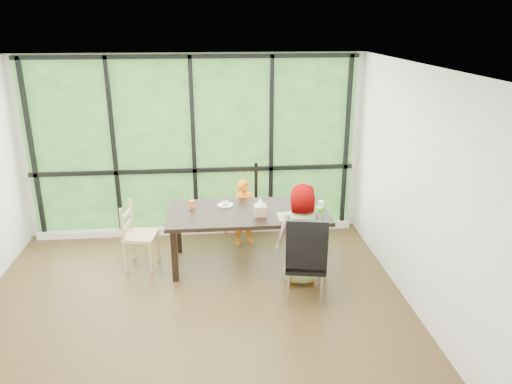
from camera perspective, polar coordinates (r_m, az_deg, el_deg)
ground at (r=5.83m, az=-7.19°, el=-13.38°), size 5.00×5.00×0.00m
back_wall at (r=7.37m, az=-7.23°, el=5.25°), size 5.00×0.00×5.00m
foliage_backdrop at (r=7.35m, az=-7.23°, el=5.21°), size 4.80×0.02×2.65m
window_mullions at (r=7.31m, az=-7.24°, el=5.13°), size 4.80×0.06×2.65m
window_sill at (r=7.70m, az=-6.84°, el=-4.35°), size 4.80×0.12×0.10m
dining_table at (r=6.62m, az=-0.95°, el=-5.25°), size 2.16×1.14×0.75m
chair_window_leather at (r=7.51m, az=-1.81°, el=-0.81°), size 0.58×0.58×1.08m
chair_interior_leather at (r=5.77m, az=5.80°, el=-7.51°), size 0.54×0.54×1.08m
chair_end_beech at (r=6.66m, az=-13.24°, el=-4.95°), size 0.46×0.48×0.90m
child_toddler at (r=7.14m, az=-1.34°, el=-2.37°), size 0.41×0.33×0.98m
child_older at (r=6.08m, az=5.35°, el=-4.95°), size 0.63×0.41×1.28m
placemat at (r=6.32m, az=4.50°, el=-2.84°), size 0.43×0.32×0.01m
plate_far at (r=6.68m, az=-3.59°, el=-1.51°), size 0.21×0.21×0.01m
plate_near at (r=6.34m, az=4.56°, el=-2.71°), size 0.21×0.21×0.01m
orange_cup at (r=6.61m, az=-7.43°, el=-1.43°), size 0.07×0.07×0.11m
green_cup at (r=6.30m, az=7.34°, el=-2.36°), size 0.09×0.09×0.14m
white_mug at (r=6.65m, az=7.54°, el=-1.41°), size 0.08×0.08×0.08m
tissue_box at (r=6.31m, az=0.49°, el=-2.16°), size 0.16×0.16×0.14m
crepe_rolls_far at (r=6.67m, az=-3.59°, el=-1.31°), size 0.10×0.12×0.04m
crepe_rolls_near at (r=6.33m, az=4.57°, el=-2.51°), size 0.15×0.12×0.04m
straw_white at (r=6.58m, az=-7.47°, el=-0.66°), size 0.01×0.04×0.20m
straw_pink at (r=6.26m, az=7.38°, el=-1.44°), size 0.01×0.04×0.20m
tissue at (r=6.27m, az=0.50°, el=-1.12°), size 0.12×0.12×0.11m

